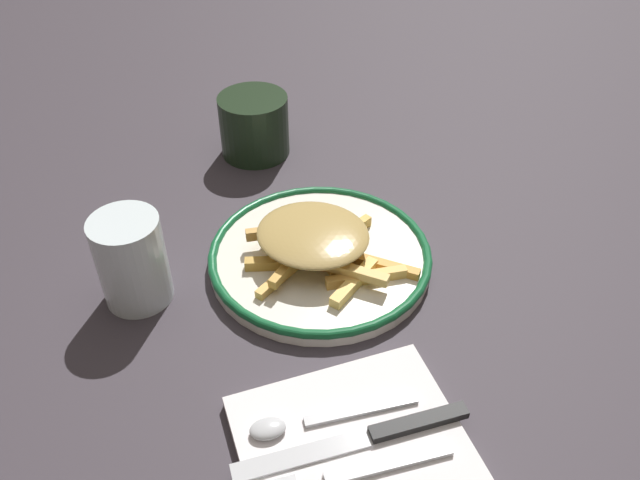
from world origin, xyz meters
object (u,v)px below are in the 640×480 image
Objects in this scene: water_glass at (132,263)px; coffee_mug at (254,125)px; spoon at (305,421)px; napkin at (353,447)px; fork at (349,474)px; plate at (320,256)px; knife at (374,435)px; fries_heap at (317,243)px.

coffee_mug is at bearing -34.06° from water_glass.
napkin is at bearing -129.11° from spoon.
fork is (-0.03, 0.01, 0.01)m from napkin.
spoon is (-0.21, 0.07, 0.01)m from plate.
knife is 1.38× the size of spoon.
water_glass reaches higher than coffee_mug.
fork is 0.06m from spoon.
coffee_mug reaches higher than fries_heap.
spoon is 0.47m from coffee_mug.
plate is 2.06× the size of coffee_mug.
spoon is at bearing -147.38° from water_glass.
spoon is 1.49× the size of water_glass.
spoon is (0.06, 0.02, 0.00)m from fork.
plate is at bearing -18.24° from spoon.
fries_heap reaches higher than plate.
coffee_mug is (0.52, -0.02, 0.03)m from fork.
fries_heap is at bearing -7.27° from napkin.
spoon is at bearing 161.76° from plate.
fork is 1.43× the size of coffee_mug.
spoon is at bearing 162.48° from fries_heap.
plate is at bearing -173.89° from coffee_mug.
knife is at bearing -47.29° from fork.
knife is at bearing 177.33° from fries_heap.
fries_heap is at bearing -9.12° from fork.
water_glass is at bearing 91.39° from plate.
fork is 0.04m from knife.
napkin is 0.91× the size of knife.
knife reaches higher than fork.
fork is 0.52m from coffee_mug.
fries_heap is 0.24m from napkin.
napkin is 0.05m from spoon.
spoon is at bearing 21.91° from fork.
napkin is (-0.24, 0.03, -0.00)m from plate.
plate reaches higher than napkin.
napkin is 0.29m from water_glass.
fork is at bearing 170.88° from fries_heap.
fork is 0.84× the size of knife.
plate is 2.48× the size of water_glass.
plate is at bearing -88.61° from water_glass.
coffee_mug reaches higher than napkin.
water_glass is (0.00, 0.20, 0.01)m from fries_heap.
spoon is at bearing 62.74° from knife.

